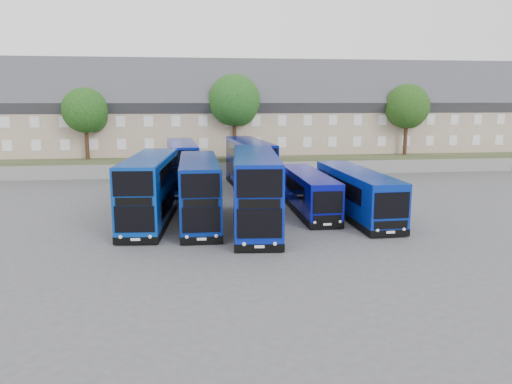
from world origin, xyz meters
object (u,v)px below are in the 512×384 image
object	(u,v)px
tree_far	(429,104)
tree_east	(408,108)
dd_front_mid	(199,192)
tree_west	(87,112)
tree_mid	(236,102)
coach_east_a	(308,193)
dd_front_left	(150,191)

from	to	relation	value
tree_far	tree_east	bearing A→B (deg)	-130.60
dd_front_mid	tree_east	world-z (taller)	tree_east
tree_west	dd_front_mid	bearing A→B (deg)	-62.77
tree_mid	tree_east	xyz separation A→B (m)	(20.00, -0.50, -0.68)
dd_front_mid	tree_far	world-z (taller)	tree_far
tree_west	tree_mid	bearing A→B (deg)	1.79
coach_east_a	tree_east	bearing A→B (deg)	50.39
dd_front_left	tree_mid	bearing A→B (deg)	75.28
dd_front_left	tree_mid	distance (m)	24.11
tree_west	tree_east	bearing A→B (deg)	0.00
dd_front_left	dd_front_mid	distance (m)	3.37
coach_east_a	tree_mid	xyz separation A→B (m)	(-3.56, 20.24, 6.61)
dd_front_left	tree_mid	xyz separation A→B (m)	(7.95, 22.00, 5.83)
dd_front_mid	tree_far	xyz separation A→B (m)	(30.63, 29.09, 5.57)
coach_east_a	tree_east	xyz separation A→B (m)	(16.44, 19.74, 5.93)
dd_front_mid	tree_west	distance (m)	25.33
coach_east_a	tree_west	bearing A→B (deg)	134.92
dd_front_left	tree_east	size ratio (longest dim) A/B	1.43
dd_front_mid	tree_far	size ratio (longest dim) A/B	1.28
tree_east	dd_front_left	bearing A→B (deg)	-142.43
dd_front_left	tree_far	size ratio (longest dim) A/B	1.34
dd_front_mid	tree_mid	xyz separation A→B (m)	(4.63, 22.59, 5.91)
tree_east	coach_east_a	bearing A→B (deg)	-129.80
coach_east_a	tree_far	size ratio (longest dim) A/B	1.26
coach_east_a	tree_mid	distance (m)	21.59
tree_mid	tree_east	size ratio (longest dim) A/B	1.12
dd_front_left	tree_west	xyz separation A→B (m)	(-8.05, 21.50, 4.81)
tree_east	tree_far	world-z (taller)	tree_far
tree_mid	tree_far	xyz separation A→B (m)	(26.00, 6.50, -0.34)
dd_front_mid	tree_far	distance (m)	42.61
dd_front_left	coach_east_a	xyz separation A→B (m)	(11.50, 1.76, -0.77)
tree_west	tree_far	size ratio (longest dim) A/B	0.88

